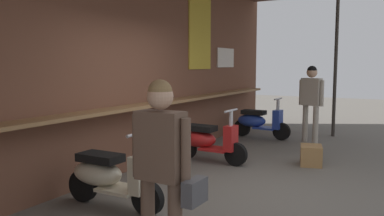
# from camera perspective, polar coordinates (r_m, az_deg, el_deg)

# --- Properties ---
(ground_plane) EXTENTS (33.91, 33.91, 0.00)m
(ground_plane) POSITION_cam_1_polar(r_m,az_deg,el_deg) (5.61, 5.82, -11.75)
(ground_plane) COLOR #605B54
(market_stall_facade) EXTENTS (12.11, 2.70, 3.70)m
(market_stall_facade) POSITION_cam_1_polar(r_m,az_deg,el_deg) (6.30, -9.68, 9.12)
(market_stall_facade) COLOR brown
(market_stall_facade) RESTS_ON ground_plane
(scooter_cream) EXTENTS (0.46, 1.40, 0.97)m
(scooter_cream) POSITION_cam_1_polar(r_m,az_deg,el_deg) (5.00, -11.92, -9.47)
(scooter_cream) COLOR beige
(scooter_cream) RESTS_ON ground_plane
(scooter_red) EXTENTS (0.46, 1.40, 0.97)m
(scooter_red) POSITION_cam_1_polar(r_m,az_deg,el_deg) (7.12, 2.06, -4.64)
(scooter_red) COLOR red
(scooter_red) RESTS_ON ground_plane
(scooter_blue) EXTENTS (0.48, 1.40, 0.97)m
(scooter_blue) POSITION_cam_1_polar(r_m,az_deg,el_deg) (9.57, 9.46, -1.92)
(scooter_blue) COLOR #233D9E
(scooter_blue) RESTS_ON ground_plane
(shopper_with_handbag) EXTENTS (0.26, 0.64, 1.61)m
(shopper_with_handbag) POSITION_cam_1_polar(r_m,az_deg,el_deg) (3.25, -4.27, -7.22)
(shopper_with_handbag) COLOR brown
(shopper_with_handbag) RESTS_ON ground_plane
(shopper_passing) EXTENTS (0.32, 0.56, 1.71)m
(shopper_passing) POSITION_cam_1_polar(r_m,az_deg,el_deg) (9.11, 16.71, 1.73)
(shopper_passing) COLOR #ADA393
(shopper_passing) RESTS_ON ground_plane
(merchandise_crate) EXTENTS (0.52, 0.45, 0.34)m
(merchandise_crate) POSITION_cam_1_polar(r_m,az_deg,el_deg) (7.22, 16.69, -6.50)
(merchandise_crate) COLOR olive
(merchandise_crate) RESTS_ON ground_plane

